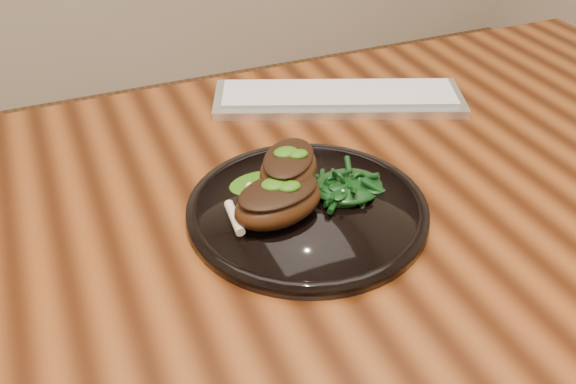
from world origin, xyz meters
The scene contains 7 objects.
desk centered at (0.00, 0.00, 0.67)m, with size 1.60×0.80×0.75m.
plate centered at (0.01, -0.03, 0.76)m, with size 0.30×0.30×0.02m.
lamb_chop_front centered at (-0.03, -0.05, 0.79)m, with size 0.13×0.10×0.05m.
lamb_chop_back centered at (0.00, -0.01, 0.81)m, with size 0.12×0.13×0.05m.
herb_smear centered at (-0.03, 0.03, 0.77)m, with size 0.08×0.05×0.01m, color #1D4B08.
greens_heap centered at (0.07, -0.03, 0.78)m, with size 0.09×0.08×0.03m.
keyboard centered at (0.19, 0.23, 0.76)m, with size 0.42×0.27×0.02m.
Camera 1 is at (-0.26, -0.62, 1.24)m, focal length 40.00 mm.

